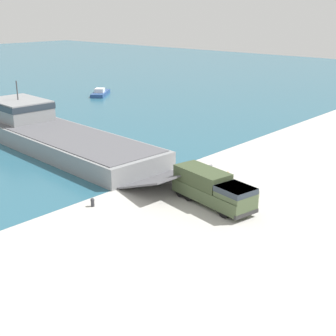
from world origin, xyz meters
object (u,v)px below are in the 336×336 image
at_px(landing_craft, 52,133).
at_px(moored_boat_a, 100,93).
at_px(soldier_on_ramp, 228,179).
at_px(mooring_bollard, 93,202).
at_px(cargo_crate, 254,195).
at_px(military_truck, 213,188).

xyz_separation_m(landing_craft, moored_boat_a, (26.23, 22.51, -1.15)).
bearing_deg(moored_boat_a, soldier_on_ramp, -64.87).
xyz_separation_m(landing_craft, mooring_bollard, (-8.31, -17.62, -1.21)).
bearing_deg(mooring_bollard, cargo_crate, -41.05).
xyz_separation_m(military_truck, mooring_bollard, (-6.94, 7.09, -1.05)).
relative_size(military_truck, moored_boat_a, 1.19).
height_order(soldier_on_ramp, moored_boat_a, soldier_on_ramp).
relative_size(moored_boat_a, mooring_bollard, 9.34).
xyz_separation_m(soldier_on_ramp, mooring_bollard, (-10.43, 6.13, -0.66)).
distance_m(soldier_on_ramp, moored_boat_a, 52.17).
bearing_deg(landing_craft, mooring_bollard, -111.76).
relative_size(soldier_on_ramp, cargo_crate, 2.43).
distance_m(mooring_bollard, cargo_crate, 13.72).
distance_m(landing_craft, cargo_crate, 26.74).
bearing_deg(cargo_crate, soldier_on_ramp, 88.36).
bearing_deg(mooring_bollard, moored_boat_a, 49.29).
height_order(military_truck, cargo_crate, military_truck).
bearing_deg(landing_craft, military_truck, -89.68).
bearing_deg(moored_boat_a, military_truck, -67.65).
height_order(landing_craft, mooring_bollard, landing_craft).
height_order(moored_boat_a, mooring_bollard, moored_boat_a).
bearing_deg(cargo_crate, mooring_bollard, 138.95).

